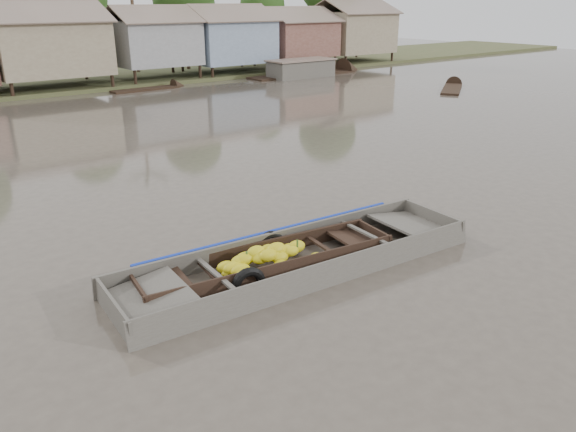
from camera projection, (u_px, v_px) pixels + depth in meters
ground at (352, 261)px, 12.33m from camera, size 120.00×120.00×0.00m
riverbank at (44, 38)px, 36.37m from camera, size 120.00×12.47×10.22m
banana_boat at (265, 263)px, 11.85m from camera, size 5.84×2.16×0.81m
viewer_boat at (300, 264)px, 12.01m from camera, size 8.29×2.79×0.66m
distant_boats at (230, 82)px, 37.65m from camera, size 46.72×15.13×1.38m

